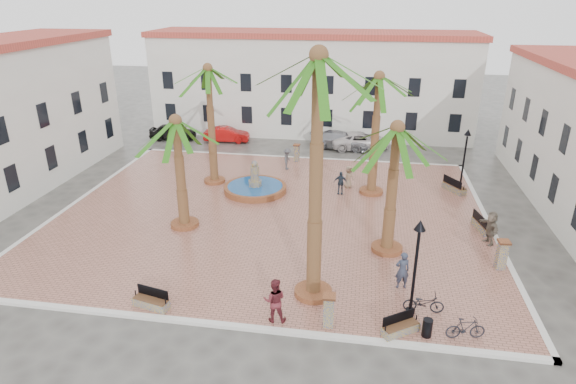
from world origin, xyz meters
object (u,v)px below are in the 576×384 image
object	(u,v)px
car_red	(227,134)
car_white	(360,140)
palm_sw	(177,135)
bench_e	(482,226)
pedestrian_fountain_b	(340,183)
bicycle_b	(466,328)
bicycle_a	(424,303)
palm_s	(318,83)
palm_e	(396,144)
pedestrian_north	(287,159)
litter_bin	(427,328)
pedestrian_fountain_a	(349,177)
car_black	(173,132)
cyclist_b	(275,300)
pedestrian_east	(491,228)
car_silver	(340,140)
bench_ne	(454,187)
fountain	(255,187)
lamppost_s	(417,252)
bollard_n	(297,152)
palm_nw	(208,81)
bollard_se	(329,310)
cyclist_a	(402,270)
bench_se	(400,328)
palm_ne	(378,90)
lamppost_e	(466,149)

from	to	relation	value
car_red	car_white	size ratio (longest dim) A/B	0.78
palm_sw	bench_e	xyz separation A→B (m)	(17.09, 2.26, -5.20)
palm_sw	pedestrian_fountain_b	world-z (taller)	palm_sw
bicycle_b	bicycle_a	bearing A→B (deg)	34.35
palm_sw	palm_s	size ratio (longest dim) A/B	0.61
palm_s	bench_e	distance (m)	15.05
palm_e	pedestrian_north	distance (m)	14.60
litter_bin	car_white	distance (m)	25.38
pedestrian_fountain_a	car_black	size ratio (longest dim) A/B	0.36
cyclist_b	bicycle_b	world-z (taller)	cyclist_b
litter_bin	pedestrian_east	xyz separation A→B (m)	(4.09, 8.43, 0.56)
cyclist_b	car_silver	bearing A→B (deg)	-99.44
car_red	car_black	bearing A→B (deg)	84.67
bench_ne	bicycle_a	xyz separation A→B (m)	(-3.35, -14.26, 0.17)
pedestrian_fountain_b	bicycle_a	bearing A→B (deg)	-70.76
fountain	bench_e	xyz separation A→B (m)	(14.20, -3.56, -0.03)
lamppost_s	car_black	xyz separation A→B (m)	(-20.16, 23.81, -2.40)
bicycle_a	car_silver	size ratio (longest dim) A/B	0.33
pedestrian_north	car_white	size ratio (longest dim) A/B	0.32
bollard_n	bicycle_a	distance (m)	20.56
bicycle_a	pedestrian_fountain_a	xyz separation A→B (m)	(-3.85, 13.76, 0.33)
palm_nw	litter_bin	distance (m)	21.15
palm_e	palm_nw	bearing A→B (deg)	146.02
bench_ne	car_red	distance (m)	21.10
bollard_se	pedestrian_fountain_b	xyz separation A→B (m)	(-0.42, 14.13, 0.03)
bench_e	cyclist_b	xyz separation A→B (m)	(-10.22, -10.05, 0.71)
bicycle_b	car_red	world-z (taller)	car_red
pedestrian_fountain_a	car_silver	bearing A→B (deg)	52.63
cyclist_b	pedestrian_fountain_a	distance (m)	15.52
cyclist_a	pedestrian_north	xyz separation A→B (m)	(-7.84, 15.07, -0.09)
bollard_se	pedestrian_north	distance (m)	18.98
bench_se	pedestrian_north	distance (m)	19.90
palm_ne	bench_se	xyz separation A→B (m)	(1.22, -14.62, -6.73)
palm_e	car_red	distance (m)	23.90
bench_se	pedestrian_fountain_b	size ratio (longest dim) A/B	1.00
bollard_n	bicycle_b	world-z (taller)	bollard_n
lamppost_s	fountain	bearing A→B (deg)	128.23
bench_se	car_black	world-z (taller)	car_black
fountain	palm_ne	size ratio (longest dim) A/B	0.52
palm_s	fountain	bearing A→B (deg)	114.91
pedestrian_north	car_black	xyz separation A→B (m)	(-12.02, 6.87, -0.25)
bicycle_a	car_red	bearing A→B (deg)	31.09
lamppost_e	bicycle_b	bearing A→B (deg)	-98.33
bench_ne	bollard_se	world-z (taller)	bollard_se
bench_ne	pedestrian_fountain_a	size ratio (longest dim) A/B	1.20
pedestrian_north	pedestrian_east	bearing A→B (deg)	-124.43
palm_s	pedestrian_fountain_a	bearing A→B (deg)	85.96
fountain	bench_e	size ratio (longest dim) A/B	2.23
litter_bin	car_silver	xyz separation A→B (m)	(-5.01, 24.91, 0.21)
bench_ne	pedestrian_east	distance (m)	7.48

